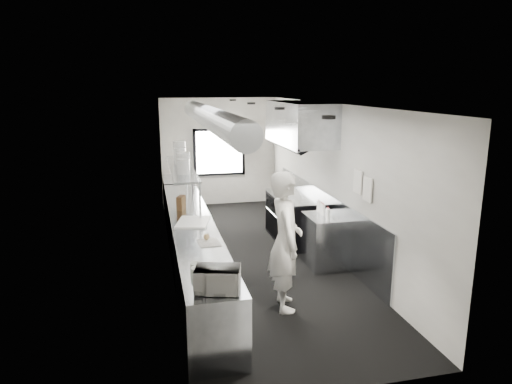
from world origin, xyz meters
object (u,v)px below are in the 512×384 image
pass_shelf (182,169)px  microwave (217,279)px  exhaust_hood (300,123)px  far_work_table (178,196)px  knife_block (181,203)px  squeeze_bottle_e (319,206)px  bottle_station (325,241)px  deli_tub_b (196,267)px  line_cook (285,241)px  plate_stack_c (180,156)px  range (295,218)px  squeeze_bottle_d (321,208)px  deli_tub_a (197,272)px  small_plate (207,240)px  squeeze_bottle_a (328,215)px  plate_stack_a (183,167)px  plate_stack_d (179,151)px  squeeze_bottle_c (323,210)px  prep_counter (193,247)px  plate_stack_b (183,161)px  cutting_board (193,222)px  squeeze_bottle_b (328,213)px

pass_shelf → microwave: (0.06, -4.22, -0.50)m
exhaust_hood → far_work_table: (-2.25, 2.50, -1.94)m
knife_block → squeeze_bottle_e: bearing=7.2°
exhaust_hood → knife_block: 2.76m
bottle_station → deli_tub_b: deli_tub_b is taller
pass_shelf → squeeze_bottle_e: pass_shelf is taller
bottle_station → squeeze_bottle_e: squeeze_bottle_e is taller
line_cook → plate_stack_c: (-1.20, 3.40, 0.73)m
exhaust_hood → microwave: (-2.22, -3.92, -1.35)m
range → squeeze_bottle_d: 1.34m
deli_tub_a → small_plate: bearing=78.0°
pass_shelf → deli_tub_b: bearing=-91.7°
microwave → squeeze_bottle_d: (2.26, 2.70, -0.04)m
bottle_station → deli_tub_b: (-2.45, -1.92, 0.50)m
far_work_table → line_cook: (1.16, -5.25, 0.54)m
knife_block → squeeze_bottle_d: size_ratio=1.28×
squeeze_bottle_a → microwave: bearing=-134.3°
range → squeeze_bottle_e: (0.09, -1.10, 0.53)m
deli_tub_a → plate_stack_a: (0.09, 3.03, 0.75)m
plate_stack_d → squeeze_bottle_c: size_ratio=2.04×
plate_stack_a → squeeze_bottle_e: 2.53m
line_cook → bottle_station: bearing=-34.1°
prep_counter → plate_stack_c: plate_stack_c is taller
range → plate_stack_a: plate_stack_a is taller
small_plate → plate_stack_b: bearing=93.6°
plate_stack_c → squeeze_bottle_a: (2.27, -2.32, -0.73)m
squeeze_bottle_c → squeeze_bottle_d: size_ratio=1.02×
small_plate → squeeze_bottle_e: 2.43m
deli_tub_a → small_plate: deli_tub_a is taller
squeeze_bottle_e → cutting_board: bearing=-175.9°
range → deli_tub_b: bearing=-125.1°
small_plate → plate_stack_c: bearing=93.1°
bottle_station → squeeze_bottle_d: squeeze_bottle_d is taller
bottle_station → plate_stack_a: plate_stack_a is taller
range → plate_stack_b: plate_stack_b is taller
squeeze_bottle_d → small_plate: bearing=-155.4°
exhaust_hood → microwave: exhaust_hood is taller
deli_tub_b → squeeze_bottle_a: size_ratio=0.77×
squeeze_bottle_d → deli_tub_b: bearing=-139.2°
prep_counter → bottle_station: 2.31m
deli_tub_a → plate_stack_c: size_ratio=0.49×
far_work_table → knife_block: 2.95m
small_plate → plate_stack_b: 2.36m
squeeze_bottle_c → squeeze_bottle_b: bearing=-87.6°
exhaust_hood → pass_shelf: size_ratio=0.73×
exhaust_hood → knife_block: size_ratio=8.71×
far_work_table → line_cook: size_ratio=0.60×
range → deli_tub_b: deli_tub_b is taller
prep_counter → deli_tub_b: 2.18m
plate_stack_b → plate_stack_d: bearing=89.9°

